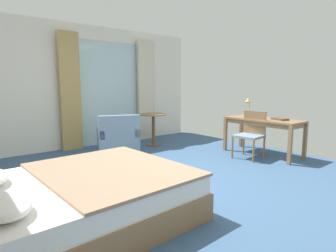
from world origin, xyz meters
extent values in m
cube|color=#38567A|center=(0.00, 0.00, -0.05)|extent=(6.13, 6.73, 0.10)
cube|color=white|center=(0.00, 3.10, 1.34)|extent=(5.73, 0.12, 2.67)
cube|color=silver|center=(0.61, 3.02, 1.17)|extent=(1.49, 0.02, 2.35)
cube|color=tan|center=(-0.36, 2.92, 1.23)|extent=(0.42, 0.10, 2.46)
cube|color=beige|center=(1.57, 2.92, 1.23)|extent=(0.48, 0.10, 2.46)
cube|color=olive|center=(-1.50, -0.33, 0.14)|extent=(2.13, 1.73, 0.27)
cube|color=white|center=(-1.50, -0.33, 0.37)|extent=(2.07, 1.68, 0.19)
cube|color=#99755B|center=(-1.16, -0.31, 0.48)|extent=(1.43, 1.69, 0.03)
ellipsoid|color=white|center=(-2.23, -0.75, 0.53)|extent=(0.38, 0.53, 0.13)
cube|color=olive|center=(2.38, 0.09, 0.70)|extent=(0.62, 1.48, 0.04)
cube|color=olive|center=(2.38, 0.09, 0.64)|extent=(0.57, 1.41, 0.08)
cube|color=olive|center=(2.65, -0.62, 0.34)|extent=(0.06, 0.06, 0.68)
cube|color=olive|center=(2.66, 0.79, 0.34)|extent=(0.06, 0.06, 0.68)
cube|color=olive|center=(2.10, -0.62, 0.34)|extent=(0.06, 0.06, 0.68)
cube|color=olive|center=(2.11, 0.80, 0.34)|extent=(0.06, 0.06, 0.68)
cube|color=gray|center=(1.93, 0.09, 0.42)|extent=(0.51, 0.52, 0.04)
cube|color=olive|center=(2.14, 0.12, 0.66)|extent=(0.09, 0.44, 0.43)
cylinder|color=olive|center=(1.69, 0.28, 0.20)|extent=(0.04, 0.04, 0.40)
cylinder|color=olive|center=(1.74, -0.14, 0.20)|extent=(0.04, 0.04, 0.40)
cylinder|color=olive|center=(2.11, 0.33, 0.20)|extent=(0.04, 0.04, 0.40)
cylinder|color=olive|center=(2.16, -0.09, 0.20)|extent=(0.04, 0.04, 0.40)
cylinder|color=tan|center=(2.44, 0.46, 0.73)|extent=(0.13, 0.13, 0.02)
cylinder|color=tan|center=(2.44, 0.46, 0.89)|extent=(0.02, 0.02, 0.30)
cone|color=tan|center=(2.32, 0.42, 1.07)|extent=(0.16, 0.14, 0.15)
cube|color=brown|center=(2.44, -0.22, 0.74)|extent=(0.26, 0.34, 0.03)
cube|color=gray|center=(0.13, 1.85, 0.25)|extent=(0.95, 0.91, 0.29)
cube|color=gray|center=(0.03, 1.59, 0.61)|extent=(0.74, 0.39, 0.43)
cube|color=gray|center=(0.44, 1.73, 0.47)|extent=(0.35, 0.67, 0.16)
cube|color=gray|center=(-0.17, 1.97, 0.47)|extent=(0.35, 0.67, 0.16)
cylinder|color=#4C3D2D|center=(0.53, 1.99, 0.05)|extent=(0.04, 0.04, 0.10)
cylinder|color=#4C3D2D|center=(-0.06, 2.22, 0.05)|extent=(0.04, 0.04, 0.10)
cylinder|color=#4C3D2D|center=(0.32, 1.47, 0.05)|extent=(0.04, 0.04, 0.10)
cylinder|color=#4C3D2D|center=(-0.27, 1.70, 0.05)|extent=(0.04, 0.04, 0.10)
cylinder|color=olive|center=(1.22, 2.15, 0.71)|extent=(0.60, 0.60, 0.03)
cylinder|color=brown|center=(1.22, 2.15, 0.35)|extent=(0.07, 0.07, 0.70)
cylinder|color=brown|center=(1.22, 2.15, 0.01)|extent=(0.33, 0.33, 0.02)
camera|label=1|loc=(-2.52, -2.91, 1.37)|focal=29.84mm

